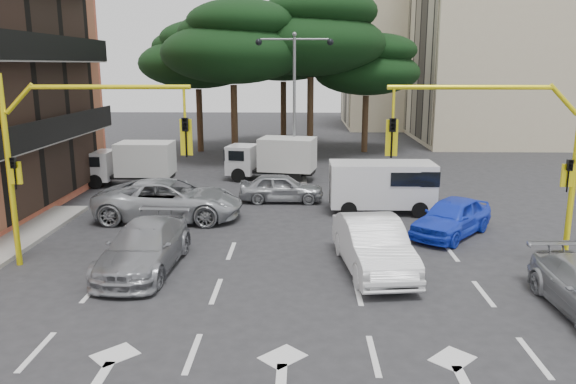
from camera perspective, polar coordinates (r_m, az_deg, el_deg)
name	(u,v)px	position (r m, az deg, el deg)	size (l,w,h in m)	color
ground	(287,292)	(16.04, -0.12, -10.11)	(120.00, 120.00, 0.00)	#28282B
median_strip	(294,177)	(31.38, 0.62, 1.50)	(1.40, 6.00, 0.15)	gray
apartment_beige_near	(548,24)	(50.79, 24.94, 15.21)	(20.20, 12.15, 18.70)	beige
apartment_beige_far	(426,43)	(60.13, 13.86, 14.50)	(16.20, 12.15, 16.70)	beige
pine_left_near	(234,42)	(36.99, -5.55, 14.89)	(9.15, 9.15, 10.23)	#382616
pine_center	(312,33)	(38.78, 2.44, 15.87)	(9.98, 9.98, 11.16)	#382616
pine_left_far	(198,55)	(41.37, -9.11, 13.61)	(8.32, 8.32, 9.30)	#382616
pine_right	(368,65)	(40.98, 8.10, 12.69)	(7.49, 7.49, 8.37)	#382616
pine_back	(284,46)	(43.76, -0.40, 14.63)	(9.15, 9.15, 10.23)	#382616
signal_mast_right	(516,146)	(18.10, 22.19, 4.37)	(5.79, 0.37, 6.00)	yellow
signal_mast_left	(65,144)	(18.38, -21.75, 4.52)	(5.79, 0.37, 6.00)	yellow
street_lamp_center	(294,80)	(30.77, 0.65, 11.32)	(4.16, 0.36, 7.77)	slate
car_white_hatch	(373,245)	(17.55, 8.65, -5.37)	(1.72, 4.94, 1.63)	white
car_blue_compact	(452,217)	(21.74, 16.30, -2.45)	(1.69, 4.19, 1.43)	blue
car_silver_wagon	(144,247)	(18.02, -14.40, -5.43)	(2.04, 5.03, 1.46)	gray
car_silver_cross_a	(170,200)	(23.51, -11.95, -0.78)	(2.74, 5.95, 1.65)	#AAAEB3
car_silver_cross_b	(281,188)	(26.04, -0.68, 0.45)	(1.56, 3.89, 1.32)	#9B9EA3
van_white	(381,187)	(24.44, 9.47, 0.52)	(2.00, 4.43, 2.21)	silver
box_truck_a	(130,164)	(30.56, -15.76, 2.76)	(1.97, 4.68, 2.30)	silver
box_truck_b	(272,159)	(30.72, -1.64, 3.37)	(2.03, 4.84, 2.38)	silver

